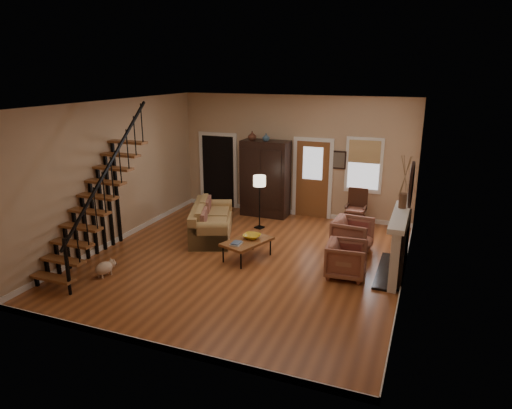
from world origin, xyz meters
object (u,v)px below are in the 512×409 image
(floor_lamp, at_px, (259,202))
(side_chair, at_px, (356,209))
(armoire, at_px, (265,178))
(armchair_left, at_px, (347,260))
(armchair_right, at_px, (352,235))
(sofa, at_px, (212,221))
(coffee_table, at_px, (247,250))

(floor_lamp, height_order, side_chair, floor_lamp)
(armoire, relative_size, floor_lamp, 1.51)
(armchair_left, bearing_deg, armchair_right, 1.04)
(armoire, height_order, armchair_right, armoire)
(armchair_right, xyz_separation_m, side_chair, (-0.20, 1.62, 0.13))
(armchair_left, bearing_deg, sofa, 69.16)
(armchair_left, bearing_deg, armoire, 38.39)
(coffee_table, distance_m, side_chair, 3.41)
(armchair_right, bearing_deg, floor_lamp, 78.54)
(coffee_table, distance_m, armchair_left, 2.16)
(coffee_table, height_order, floor_lamp, floor_lamp)
(floor_lamp, bearing_deg, armoire, 102.84)
(armoire, xyz_separation_m, armchair_left, (2.87, -3.14, -0.70))
(sofa, xyz_separation_m, armchair_right, (3.37, 0.27, -0.00))
(coffee_table, xyz_separation_m, armchair_right, (2.04, 1.24, 0.17))
(armchair_right, relative_size, side_chair, 0.82)
(armoire, xyz_separation_m, sofa, (-0.62, -2.09, -0.67))
(sofa, bearing_deg, armchair_left, -38.30)
(armchair_left, bearing_deg, coffee_table, 83.71)
(floor_lamp, bearing_deg, armchair_right, -15.94)
(sofa, bearing_deg, armchair_right, -16.91)
(armoire, xyz_separation_m, floor_lamp, (0.25, -1.11, -0.36))
(sofa, height_order, coffee_table, sofa)
(armchair_left, xyz_separation_m, armchair_right, (-0.12, 1.32, 0.03))
(armchair_left, height_order, floor_lamp, floor_lamp)
(armchair_left, relative_size, side_chair, 0.76)
(coffee_table, distance_m, floor_lamp, 2.06)
(armchair_left, height_order, side_chair, side_chair)
(armchair_left, bearing_deg, side_chair, 2.21)
(armoire, height_order, sofa, armoire)
(side_chair, bearing_deg, floor_lamp, -158.48)
(armchair_right, bearing_deg, sofa, 99.01)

